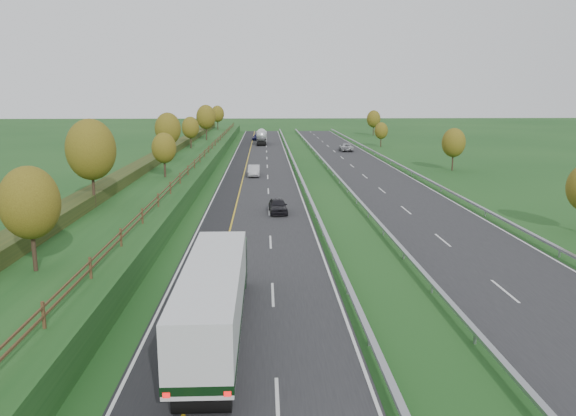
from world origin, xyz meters
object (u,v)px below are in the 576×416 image
at_px(road_tanker, 262,136).
at_px(car_dark_near, 278,206).
at_px(box_lorry, 215,295).
at_px(car_silver_mid, 254,171).
at_px(car_oncoming, 346,147).
at_px(car_small_far, 257,137).

xyz_separation_m(road_tanker, car_dark_near, (1.98, -78.68, -1.08)).
relative_size(box_lorry, car_silver_mid, 3.44).
distance_m(box_lorry, car_oncoming, 92.69).
xyz_separation_m(box_lorry, car_silver_mid, (0.83, 55.30, -1.51)).
distance_m(road_tanker, car_small_far, 11.61).
distance_m(car_small_far, car_oncoming, 34.51).
relative_size(road_tanker, car_silver_mid, 2.37).
distance_m(box_lorry, car_small_far, 119.56).
bearing_deg(box_lorry, road_tanker, 89.10).
distance_m(car_dark_near, car_silver_mid, 26.08).
bearing_deg(car_oncoming, road_tanker, -43.24).
xyz_separation_m(car_dark_near, car_oncoming, (15.65, 61.26, 0.04)).
relative_size(box_lorry, car_small_far, 3.28).
bearing_deg(car_small_far, car_oncoming, -50.59).
distance_m(car_silver_mid, car_oncoming, 39.88).
bearing_deg(box_lorry, car_silver_mid, 89.14).
xyz_separation_m(car_small_far, car_oncoming, (18.84, -28.92, 0.07)).
bearing_deg(road_tanker, car_silver_mid, -90.94).
bearing_deg(car_small_far, box_lorry, -83.91).
relative_size(box_lorry, road_tanker, 1.45).
distance_m(box_lorry, car_silver_mid, 55.32).
relative_size(box_lorry, car_oncoming, 2.88).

